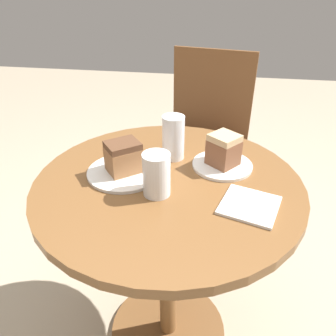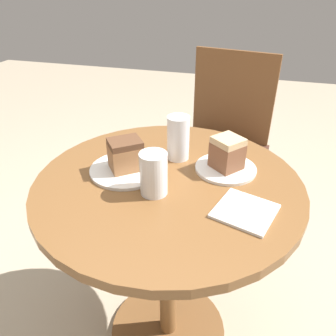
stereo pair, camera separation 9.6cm
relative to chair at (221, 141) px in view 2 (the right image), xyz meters
name	(u,v)px [view 2 (the right image)]	position (x,y,z in m)	size (l,w,h in m)	color
ground_plane	(168,330)	(-0.06, -0.85, -0.49)	(8.00, 8.00, 0.00)	tan
table	(168,229)	(-0.06, -0.85, 0.07)	(0.81, 0.81, 0.76)	brown
chair	(221,141)	(0.00, 0.00, 0.00)	(0.56, 0.56, 0.95)	brown
plate_near	(127,169)	(-0.20, -0.84, 0.27)	(0.23, 0.23, 0.01)	silver
plate_far	(226,168)	(0.10, -0.75, 0.27)	(0.19, 0.19, 0.01)	silver
cake_slice_near	(126,154)	(-0.20, -0.84, 0.32)	(0.13, 0.12, 0.10)	#9E6B42
cake_slice_far	(227,153)	(0.10, -0.75, 0.32)	(0.12, 0.11, 0.10)	brown
glass_lemonade	(178,140)	(-0.07, -0.71, 0.33)	(0.07, 0.07, 0.15)	beige
glass_water	(154,176)	(-0.08, -0.93, 0.32)	(0.08, 0.08, 0.12)	silver
napkin_stack	(245,211)	(0.17, -0.95, 0.27)	(0.18, 0.18, 0.01)	white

